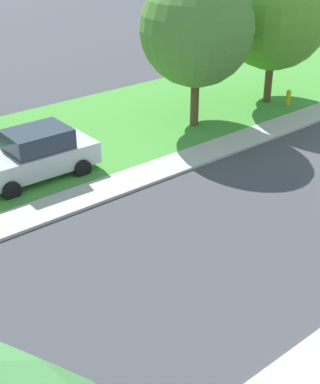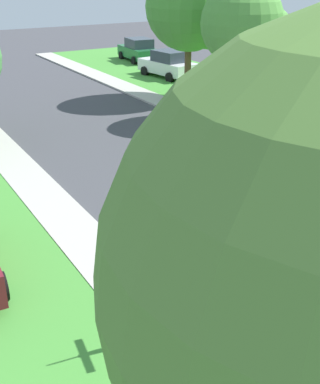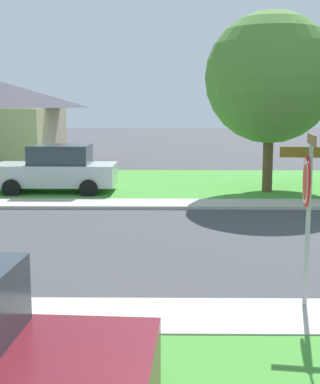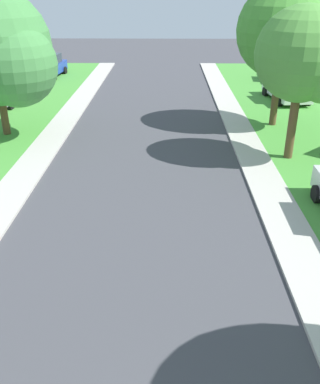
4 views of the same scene
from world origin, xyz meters
The scene contains 8 objects.
sidewalk_east centered at (4.70, 12.00, 0.05)m, with size 1.40×56.00×0.10m, color #B7B2A8.
sidewalk_west centered at (-4.70, 12.00, 0.05)m, with size 1.40×56.00×0.10m, color #B7B2A8.
car_grey_driveway_right centered at (-9.21, 25.31, 0.87)m, with size 2.21×4.39×1.76m.
car_white_far_down_street centered at (8.54, 26.29, 0.87)m, with size 2.41×4.48×1.76m.
car_green_near_corner centered at (9.83, 32.70, 0.87)m, with size 2.37×4.46×1.76m.
car_blue_across_road centered at (-8.57, 33.70, 0.87)m, with size 2.35×4.45×1.76m.
tree_sidewalk_far centered at (6.80, 20.89, 4.63)m, with size 4.91×4.57×7.07m.
tree_across_right centered at (6.39, 16.20, 4.24)m, with size 3.99×3.71×6.23m.
Camera 4 is at (0.92, -0.97, 6.90)m, focal length 39.86 mm.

